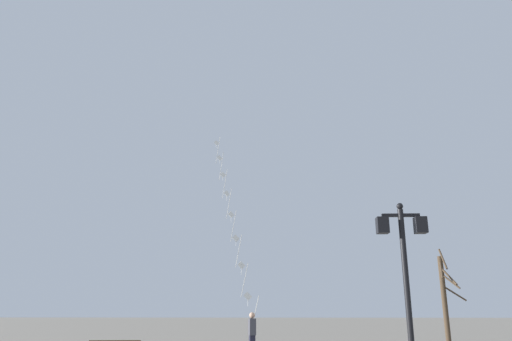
# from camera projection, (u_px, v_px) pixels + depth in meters

# --- Properties ---
(twin_lantern_lamp_post) EXTENTS (1.21, 0.28, 4.38)m
(twin_lantern_lamp_post) POSITION_uv_depth(u_px,v_px,m) (404.00, 257.00, 11.50)
(twin_lantern_lamp_post) COLOR black
(twin_lantern_lamp_post) RESTS_ON ground_plane
(kite_train) EXTENTS (3.42, 10.42, 13.04)m
(kite_train) POSITION_uv_depth(u_px,v_px,m) (231.00, 215.00, 26.37)
(kite_train) COLOR brown
(kite_train) RESTS_ON ground_plane
(kite_flyer) EXTENTS (0.32, 0.63, 1.71)m
(kite_flyer) POSITION_uv_depth(u_px,v_px,m) (252.00, 334.00, 17.93)
(kite_flyer) COLOR #1E1E2D
(kite_flyer) RESTS_ON ground_plane
(bare_tree) EXTENTS (1.32, 1.44, 4.19)m
(bare_tree) POSITION_uv_depth(u_px,v_px,m) (445.00, 301.00, 18.81)
(bare_tree) COLOR #423323
(bare_tree) RESTS_ON ground_plane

